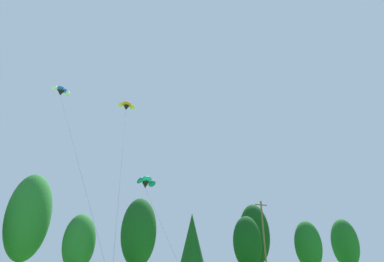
{
  "coord_description": "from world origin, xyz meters",
  "views": [
    {
      "loc": [
        -8.7,
        0.0,
        2.74
      ],
      "look_at": [
        0.43,
        22.11,
        13.34
      ],
      "focal_mm": 28.84,
      "sensor_mm": 36.0,
      "label": 1
    }
  ],
  "objects_px": {
    "utility_pole": "(264,240)",
    "parafoil_kite_mid_teal": "(146,182)",
    "parafoil_kite_far_orange": "(126,106)",
    "parafoil_kite_high_blue_white": "(61,91)"
  },
  "relations": [
    {
      "from": "utility_pole",
      "to": "parafoil_kite_mid_teal",
      "type": "bearing_deg",
      "value": -159.31
    },
    {
      "from": "utility_pole",
      "to": "parafoil_kite_far_orange",
      "type": "relative_size",
      "value": 0.52
    },
    {
      "from": "utility_pole",
      "to": "parafoil_kite_mid_teal",
      "type": "distance_m",
      "value": 23.06
    },
    {
      "from": "parafoil_kite_high_blue_white",
      "to": "parafoil_kite_mid_teal",
      "type": "bearing_deg",
      "value": -27.54
    },
    {
      "from": "parafoil_kite_high_blue_white",
      "to": "parafoil_kite_mid_teal",
      "type": "height_order",
      "value": "parafoil_kite_high_blue_white"
    },
    {
      "from": "utility_pole",
      "to": "parafoil_kite_mid_teal",
      "type": "height_order",
      "value": "utility_pole"
    },
    {
      "from": "parafoil_kite_mid_teal",
      "to": "parafoil_kite_far_orange",
      "type": "distance_m",
      "value": 15.79
    },
    {
      "from": "utility_pole",
      "to": "parafoil_kite_mid_teal",
      "type": "relative_size",
      "value": 1.15
    },
    {
      "from": "parafoil_kite_high_blue_white",
      "to": "utility_pole",
      "type": "bearing_deg",
      "value": 3.89
    },
    {
      "from": "utility_pole",
      "to": "parafoil_kite_far_orange",
      "type": "bearing_deg",
      "value": -179.94
    }
  ]
}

